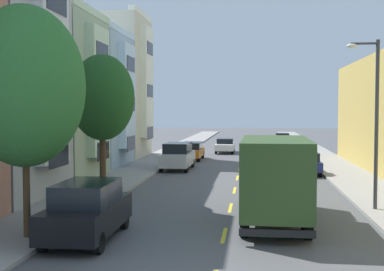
% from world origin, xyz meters
% --- Properties ---
extents(ground_plane, '(160.00, 160.00, 0.00)m').
position_xyz_m(ground_plane, '(0.00, 30.00, 0.00)').
color(ground_plane, '#4C4C4F').
extents(sidewalk_left, '(3.20, 120.00, 0.14)m').
position_xyz_m(sidewalk_left, '(-7.10, 28.00, 0.07)').
color(sidewalk_left, gray).
rests_on(sidewalk_left, ground_plane).
extents(sidewalk_right, '(3.20, 120.00, 0.14)m').
position_xyz_m(sidewalk_right, '(7.10, 28.00, 0.07)').
color(sidewalk_right, gray).
rests_on(sidewalk_right, ground_plane).
extents(lane_centerline_dashes, '(0.14, 47.20, 0.01)m').
position_xyz_m(lane_centerline_dashes, '(0.00, 24.50, 0.00)').
color(lane_centerline_dashes, yellow).
rests_on(lane_centerline_dashes, ground_plane).
extents(townhouse_fourth_powder_blue, '(10.89, 7.08, 10.34)m').
position_xyz_m(townhouse_fourth_powder_blue, '(-13.74, 27.38, 4.97)').
color(townhouse_fourth_powder_blue, '#9EB7CC').
rests_on(townhouse_fourth_powder_blue, ground_plane).
extents(townhouse_fifth_cream, '(11.85, 7.08, 12.91)m').
position_xyz_m(townhouse_fifth_cream, '(-14.22, 34.67, 6.25)').
color(townhouse_fifth_cream, beige).
rests_on(townhouse_fifth_cream, ground_plane).
extents(street_tree_nearest, '(3.90, 3.90, 7.59)m').
position_xyz_m(street_tree_nearest, '(-6.40, 5.47, 5.08)').
color(street_tree_nearest, '#47331E').
rests_on(street_tree_nearest, sidewalk_left).
extents(street_tree_second, '(3.18, 3.18, 6.90)m').
position_xyz_m(street_tree_second, '(-6.40, 14.12, 4.90)').
color(street_tree_second, '#47331E').
rests_on(street_tree_second, sidewalk_left).
extents(street_lamp, '(1.35, 0.28, 7.08)m').
position_xyz_m(street_lamp, '(5.95, 11.76, 4.23)').
color(street_lamp, '#38383D').
rests_on(street_lamp, sidewalk_right).
extents(delivery_box_truck, '(2.51, 7.61, 3.26)m').
position_xyz_m(delivery_box_truck, '(1.80, 9.22, 1.87)').
color(delivery_box_truck, '#2D471E').
rests_on(delivery_box_truck, ground_plane).
extents(parked_hatchback_teal, '(1.80, 4.02, 1.50)m').
position_xyz_m(parked_hatchback_teal, '(4.45, 52.63, 0.76)').
color(parked_hatchback_teal, '#195B60').
rests_on(parked_hatchback_teal, ground_plane).
extents(parked_hatchback_navy, '(1.85, 4.05, 1.50)m').
position_xyz_m(parked_hatchback_navy, '(4.45, 24.33, 0.76)').
color(parked_hatchback_navy, navy).
rests_on(parked_hatchback_navy, ground_plane).
extents(parked_suv_silver, '(2.04, 4.84, 1.93)m').
position_xyz_m(parked_suv_silver, '(-4.41, 26.05, 0.99)').
color(parked_suv_silver, '#B2B5BA').
rests_on(parked_suv_silver, ground_plane).
extents(parked_wagon_orange, '(1.86, 4.71, 1.50)m').
position_xyz_m(parked_wagon_orange, '(-4.28, 33.44, 0.80)').
color(parked_wagon_orange, orange).
rests_on(parked_wagon_orange, ground_plane).
extents(parked_suv_black, '(2.01, 4.83, 1.93)m').
position_xyz_m(parked_suv_black, '(-4.49, 5.89, 0.99)').
color(parked_suv_black, black).
rests_on(parked_suv_black, ground_plane).
extents(parked_sedan_red, '(1.85, 4.52, 1.43)m').
position_xyz_m(parked_sedan_red, '(4.49, 37.83, 0.75)').
color(parked_sedan_red, '#AD1E1E').
rests_on(parked_sedan_red, ground_plane).
extents(moving_white_sedan, '(1.80, 4.50, 1.43)m').
position_xyz_m(moving_white_sedan, '(-1.80, 40.98, 0.75)').
color(moving_white_sedan, silver).
rests_on(moving_white_sedan, ground_plane).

